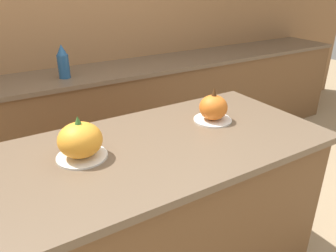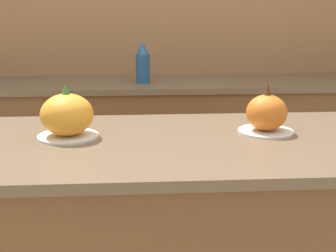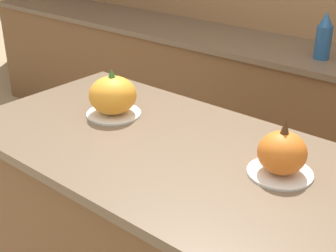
% 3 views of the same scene
% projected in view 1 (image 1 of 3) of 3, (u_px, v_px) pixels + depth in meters
% --- Properties ---
extents(wall_back, '(8.00, 0.06, 2.50)m').
position_uv_depth(wall_back, '(56.00, 26.00, 2.77)').
color(wall_back, '#9E7047').
rests_on(wall_back, ground_plane).
extents(kitchen_island, '(1.59, 0.80, 0.92)m').
position_uv_depth(kitchen_island, '(163.00, 220.00, 1.73)').
color(kitchen_island, brown).
rests_on(kitchen_island, ground_plane).
extents(back_counter, '(6.00, 0.60, 0.90)m').
position_uv_depth(back_counter, '(79.00, 125.00, 2.84)').
color(back_counter, brown).
rests_on(back_counter, ground_plane).
extents(pumpkin_cake_left, '(0.22, 0.22, 0.19)m').
position_uv_depth(pumpkin_cake_left, '(80.00, 141.00, 1.38)').
color(pumpkin_cake_left, white).
rests_on(pumpkin_cake_left, kitchen_island).
extents(pumpkin_cake_right, '(0.20, 0.20, 0.19)m').
position_uv_depth(pumpkin_cake_right, '(213.00, 108.00, 1.74)').
color(pumpkin_cake_right, white).
rests_on(pumpkin_cake_right, kitchen_island).
extents(bottle_tall, '(0.09, 0.09, 0.26)m').
position_uv_depth(bottle_tall, '(63.00, 62.00, 2.53)').
color(bottle_tall, '#235184').
rests_on(bottle_tall, back_counter).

